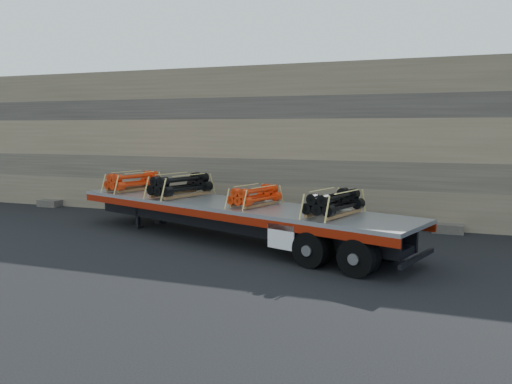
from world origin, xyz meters
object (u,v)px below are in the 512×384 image
at_px(trailer, 230,222).
at_px(bundle_front, 133,182).
at_px(bundle_rear, 334,204).
at_px(bundle_midfront, 181,186).
at_px(bundle_midrear, 255,196).

distance_m(trailer, bundle_front, 5.82).
bearing_deg(bundle_rear, bundle_front, 180.00).
relative_size(trailer, bundle_rear, 6.68).
bearing_deg(bundle_midfront, bundle_midrear, 0.00).
bearing_deg(trailer, bundle_front, 180.00).
xyz_separation_m(trailer, bundle_midrear, (1.14, -0.39, 1.06)).
bearing_deg(bundle_rear, bundle_midrear, 180.00).
xyz_separation_m(bundle_front, bundle_rear, (9.58, -3.26, -0.02)).
bearing_deg(trailer, bundle_midfront, 180.00).
distance_m(bundle_midfront, bundle_rear, 7.07).
distance_m(bundle_midfront, bundle_midrear, 3.86).
distance_m(bundle_front, bundle_midfront, 3.05).
xyz_separation_m(bundle_front, bundle_midfront, (2.89, -0.98, 0.04)).
bearing_deg(bundle_front, bundle_rear, -0.00).
height_order(bundle_front, bundle_midfront, bundle_midfront).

